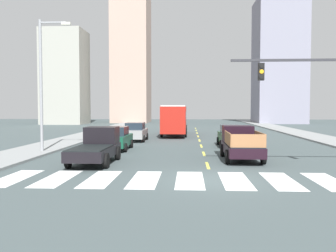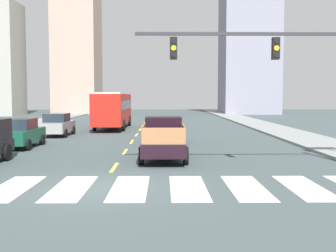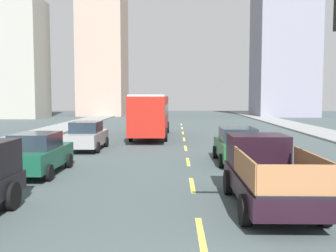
# 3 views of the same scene
# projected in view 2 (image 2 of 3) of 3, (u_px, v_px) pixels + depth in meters

# --- Properties ---
(ground_plane) EXTENTS (160.00, 160.00, 0.00)m
(ground_plane) POSITION_uv_depth(u_px,v_px,m) (100.00, 188.00, 13.92)
(ground_plane) COLOR #3F4B4D
(sidewalk_right) EXTENTS (3.60, 110.00, 0.15)m
(sidewalk_right) POSITION_uv_depth(u_px,v_px,m) (293.00, 135.00, 32.01)
(sidewalk_right) COLOR gray
(sidewalk_right) RESTS_ON ground
(crosswalk_stripe_3) EXTENTS (1.19, 3.97, 0.01)m
(crosswalk_stripe_3) POSITION_uv_depth(u_px,v_px,m) (12.00, 188.00, 13.89)
(crosswalk_stripe_3) COLOR silver
(crosswalk_stripe_3) RESTS_ON ground
(crosswalk_stripe_4) EXTENTS (1.19, 3.97, 0.01)m
(crosswalk_stripe_4) POSITION_uv_depth(u_px,v_px,m) (71.00, 188.00, 13.91)
(crosswalk_stripe_4) COLOR silver
(crosswalk_stripe_4) RESTS_ON ground
(crosswalk_stripe_5) EXTENTS (1.19, 3.97, 0.01)m
(crosswalk_stripe_5) POSITION_uv_depth(u_px,v_px,m) (130.00, 188.00, 13.93)
(crosswalk_stripe_5) COLOR silver
(crosswalk_stripe_5) RESTS_ON ground
(crosswalk_stripe_6) EXTENTS (1.19, 3.97, 0.01)m
(crosswalk_stripe_6) POSITION_uv_depth(u_px,v_px,m) (188.00, 187.00, 13.95)
(crosswalk_stripe_6) COLOR silver
(crosswalk_stripe_6) RESTS_ON ground
(crosswalk_stripe_7) EXTENTS (1.19, 3.97, 0.01)m
(crosswalk_stripe_7) POSITION_uv_depth(u_px,v_px,m) (246.00, 187.00, 13.98)
(crosswalk_stripe_7) COLOR silver
(crosswalk_stripe_7) RESTS_ON ground
(crosswalk_stripe_8) EXTENTS (1.19, 3.97, 0.01)m
(crosswalk_stripe_8) POSITION_uv_depth(u_px,v_px,m) (304.00, 187.00, 14.00)
(crosswalk_stripe_8) COLOR silver
(crosswalk_stripe_8) RESTS_ON ground
(lane_dash_0) EXTENTS (0.16, 2.40, 0.01)m
(lane_dash_0) POSITION_uv_depth(u_px,v_px,m) (114.00, 167.00, 17.91)
(lane_dash_0) COLOR #DCD34A
(lane_dash_0) RESTS_ON ground
(lane_dash_1) EXTENTS (0.16, 2.40, 0.01)m
(lane_dash_1) POSITION_uv_depth(u_px,v_px,m) (125.00, 152.00, 22.90)
(lane_dash_1) COLOR #DCD34A
(lane_dash_1) RESTS_ON ground
(lane_dash_2) EXTENTS (0.16, 2.40, 0.01)m
(lane_dash_2) POSITION_uv_depth(u_px,v_px,m) (132.00, 142.00, 27.88)
(lane_dash_2) COLOR #DCD34A
(lane_dash_2) RESTS_ON ground
(lane_dash_3) EXTENTS (0.16, 2.40, 0.01)m
(lane_dash_3) POSITION_uv_depth(u_px,v_px,m) (137.00, 135.00, 32.87)
(lane_dash_3) COLOR #DCD34A
(lane_dash_3) RESTS_ON ground
(lane_dash_4) EXTENTS (0.16, 2.40, 0.01)m
(lane_dash_4) POSITION_uv_depth(u_px,v_px,m) (140.00, 130.00, 37.86)
(lane_dash_4) COLOR #DCD34A
(lane_dash_4) RESTS_ON ground
(lane_dash_5) EXTENTS (0.16, 2.40, 0.01)m
(lane_dash_5) POSITION_uv_depth(u_px,v_px,m) (143.00, 126.00, 42.84)
(lane_dash_5) COLOR #DCD34A
(lane_dash_5) RESTS_ON ground
(lane_dash_6) EXTENTS (0.16, 2.40, 0.01)m
(lane_dash_6) POSITION_uv_depth(u_px,v_px,m) (145.00, 123.00, 47.83)
(lane_dash_6) COLOR #DCD34A
(lane_dash_6) RESTS_ON ground
(lane_dash_7) EXTENTS (0.16, 2.40, 0.01)m
(lane_dash_7) POSITION_uv_depth(u_px,v_px,m) (147.00, 120.00, 52.82)
(lane_dash_7) COLOR #DCD34A
(lane_dash_7) RESTS_ON ground
(pickup_stakebed) EXTENTS (2.18, 5.20, 1.96)m
(pickup_stakebed) POSITION_uv_depth(u_px,v_px,m) (163.00, 139.00, 20.47)
(pickup_stakebed) COLOR black
(pickup_stakebed) RESTS_ON ground
(city_bus) EXTENTS (2.72, 10.80, 3.32)m
(city_bus) POSITION_uv_depth(u_px,v_px,m) (113.00, 108.00, 39.05)
(city_bus) COLOR #AD1E15
(city_bus) RESTS_ON ground
(sedan_far) EXTENTS (2.02, 4.40, 1.72)m
(sedan_far) POSITION_uv_depth(u_px,v_px,m) (57.00, 125.00, 31.81)
(sedan_far) COLOR gray
(sedan_far) RESTS_ON ground
(sedan_near_left) EXTENTS (2.02, 4.40, 1.72)m
(sedan_near_left) POSITION_uv_depth(u_px,v_px,m) (167.00, 129.00, 27.60)
(sedan_near_left) COLOR #20552B
(sedan_near_left) RESTS_ON ground
(sedan_near_right) EXTENTS (2.02, 4.40, 1.72)m
(sedan_near_right) POSITION_uv_depth(u_px,v_px,m) (20.00, 133.00, 24.64)
(sedan_near_right) COLOR #154D36
(sedan_near_right) RESTS_ON ground
(traffic_signal_gantry) EXTENTS (9.88, 0.27, 6.00)m
(traffic_signal_gantry) POSITION_uv_depth(u_px,v_px,m) (306.00, 65.00, 16.14)
(traffic_signal_gantry) COLOR #2D2D33
(traffic_signal_gantry) RESTS_ON ground
(block_mid_left) EXTENTS (9.12, 9.74, 24.06)m
(block_mid_left) POSITION_uv_depth(u_px,v_px,m) (249.00, 43.00, 71.28)
(block_mid_left) COLOR gray
(block_mid_left) RESTS_ON ground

